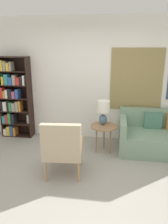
# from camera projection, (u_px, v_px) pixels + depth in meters

# --- Properties ---
(ground_plane) EXTENTS (14.00, 14.00, 0.00)m
(ground_plane) POSITION_uv_depth(u_px,v_px,m) (78.00, 189.00, 3.33)
(ground_plane) COLOR #9E998E
(wall_back) EXTENTS (6.40, 0.08, 2.70)m
(wall_back) POSITION_uv_depth(u_px,v_px,m) (95.00, 80.00, 4.84)
(wall_back) COLOR white
(wall_back) RESTS_ON ground_plane
(bookshelf) EXTENTS (0.72, 0.30, 1.86)m
(bookshelf) POSITION_uv_depth(u_px,v_px,m) (13.00, 98.00, 5.05)
(bookshelf) COLOR black
(bookshelf) RESTS_ON ground_plane
(armchair) EXTENTS (0.68, 0.70, 0.98)m
(armchair) POSITION_uv_depth(u_px,v_px,m) (62.00, 147.00, 3.49)
(armchair) COLOR tan
(armchair) RESTS_ON ground_plane
(couch) EXTENTS (1.82, 0.95, 0.80)m
(couch) POSITION_uv_depth(u_px,v_px,m) (164.00, 137.00, 4.48)
(couch) COLOR gray
(couch) RESTS_ON ground_plane
(side_table) EXTENTS (0.53, 0.53, 0.56)m
(side_table) POSITION_uv_depth(u_px,v_px,m) (104.00, 128.00, 4.37)
(side_table) COLOR #99704C
(side_table) RESTS_ON ground_plane
(table_lamp) EXTENTS (0.26, 0.26, 0.49)m
(table_lamp) POSITION_uv_depth(u_px,v_px,m) (103.00, 110.00, 4.34)
(table_lamp) COLOR slate
(table_lamp) RESTS_ON side_table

